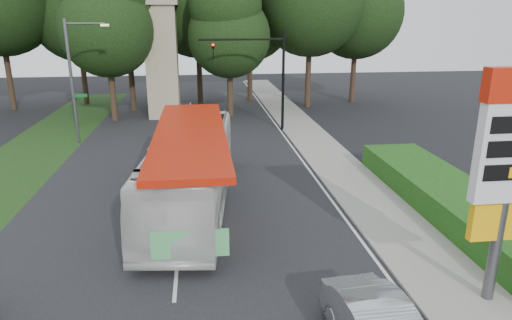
{
  "coord_description": "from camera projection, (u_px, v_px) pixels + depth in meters",
  "views": [
    {
      "loc": [
        0.98,
        -8.75,
        8.02
      ],
      "look_at": [
        3.26,
        9.78,
        2.2
      ],
      "focal_mm": 32.0,
      "sensor_mm": 36.0,
      "label": 1
    }
  ],
  "objects": [
    {
      "name": "road_surface",
      "position": [
        183.0,
        192.0,
        21.93
      ],
      "size": [
        14.0,
        80.0,
        0.02
      ],
      "primitive_type": "cube",
      "color": "black",
      "rests_on": "ground"
    },
    {
      "name": "sidewalk_right",
      "position": [
        354.0,
        184.0,
        22.91
      ],
      "size": [
        3.0,
        80.0,
        0.12
      ],
      "primitive_type": "cube",
      "color": "gray",
      "rests_on": "ground"
    },
    {
      "name": "grass_verge_left",
      "position": [
        21.0,
        162.0,
        26.5
      ],
      "size": [
        5.0,
        50.0,
        0.02
      ],
      "primitive_type": "cube",
      "color": "#193814",
      "rests_on": "ground"
    },
    {
      "name": "hedge",
      "position": [
        454.0,
        201.0,
        19.3
      ],
      "size": [
        3.0,
        14.0,
        1.2
      ],
      "primitive_type": "cube",
      "color": "#194713",
      "rests_on": "ground"
    },
    {
      "name": "gas_station_pylon",
      "position": [
        511.0,
        158.0,
        12.2
      ],
      "size": [
        2.1,
        0.45,
        6.85
      ],
      "color": "#59595E",
      "rests_on": "ground"
    },
    {
      "name": "traffic_signal_mast",
      "position": [
        265.0,
        67.0,
        32.57
      ],
      "size": [
        6.1,
        0.35,
        7.2
      ],
      "color": "black",
      "rests_on": "ground"
    },
    {
      "name": "streetlight_signs",
      "position": [
        75.0,
        76.0,
        29.28
      ],
      "size": [
        2.75,
        0.98,
        8.0
      ],
      "color": "#59595E",
      "rests_on": "ground"
    },
    {
      "name": "monument",
      "position": [
        162.0,
        55.0,
        37.23
      ],
      "size": [
        3.0,
        3.0,
        10.05
      ],
      "color": "gray",
      "rests_on": "ground"
    },
    {
      "name": "tree_east_near",
      "position": [
        250.0,
        0.0,
        43.43
      ],
      "size": [
        8.12,
        8.12,
        15.95
      ],
      "color": "#2D2116",
      "rests_on": "ground"
    },
    {
      "name": "tree_monument_left",
      "position": [
        105.0,
        9.0,
        34.75
      ],
      "size": [
        7.28,
        7.28,
        14.3
      ],
      "color": "#2D2116",
      "rests_on": "ground"
    },
    {
      "name": "tree_monument_right",
      "position": [
        229.0,
        18.0,
        36.53
      ],
      "size": [
        6.72,
        6.72,
        13.2
      ],
      "color": "#2D2116",
      "rests_on": "ground"
    },
    {
      "name": "transit_bus",
      "position": [
        192.0,
        169.0,
        19.9
      ],
      "size": [
        4.24,
        12.6,
        3.44
      ],
      "primitive_type": "imported",
      "rotation": [
        0.0,
        0.0,
        -0.11
      ],
      "color": "white",
      "rests_on": "ground"
    }
  ]
}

